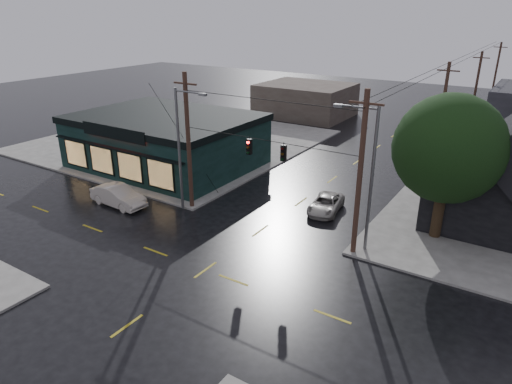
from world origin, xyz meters
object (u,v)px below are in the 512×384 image
Objects in this scene: suv_silver at (326,204)px; utility_pole_nw at (192,207)px; corner_tree at (449,149)px; utility_pole_ne at (353,253)px; sedan_cream at (118,196)px.

utility_pole_nw is at bearing -159.95° from suv_silver.
corner_tree is 9.61m from suv_silver.
corner_tree is 8.72m from utility_pole_ne.
sedan_cream is (-4.98, -2.76, 0.79)m from utility_pole_nw.
utility_pole_ne is at bearing -58.52° from suv_silver.
utility_pole_nw is 10.16m from suv_silver.
utility_pole_ne is (13.00, 0.00, 0.00)m from utility_pole_nw.
utility_pole_ne is 2.11× the size of sedan_cream.
suv_silver is (-7.86, -0.07, -5.53)m from corner_tree.
sedan_cream is (-21.74, -7.70, -5.33)m from corner_tree.
utility_pole_ne is 18.21m from sedan_cream.
utility_pole_nw reaches higher than sedan_cream.
corner_tree is 18.52m from utility_pole_nw.
utility_pole_ne is at bearing -79.23° from sedan_cream.
utility_pole_ne is (-3.76, -4.94, -6.13)m from corner_tree.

